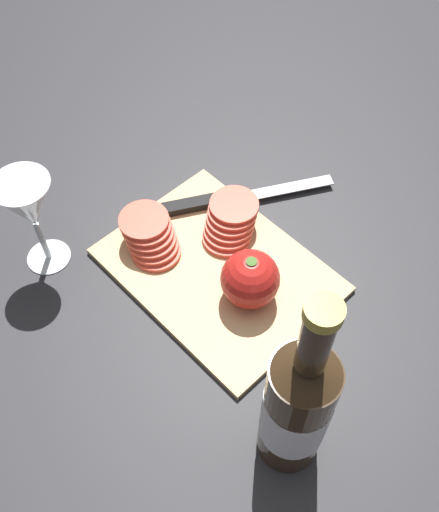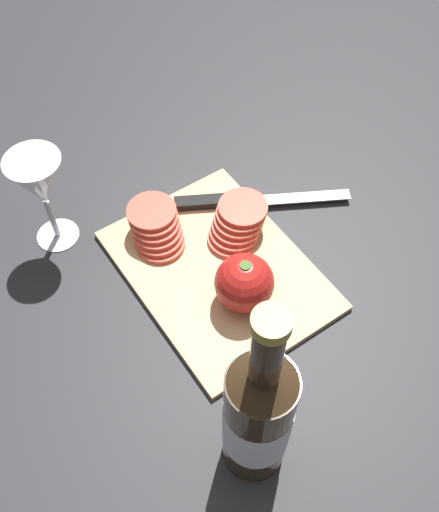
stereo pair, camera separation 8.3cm
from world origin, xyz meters
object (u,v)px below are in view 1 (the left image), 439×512
Objects in this scene: knife at (212,201)px; tomato_slice_stack_near at (230,221)px; wine_glass at (29,207)px; whole_tomato at (248,280)px; wine_bottle at (297,407)px; tomato_slice_stack_far at (150,236)px.

knife is 2.48× the size of tomato_slice_stack_near.
tomato_slice_stack_near is at bearing -78.17° from knife.
whole_tomato is at bearing 32.15° from wine_glass.
wine_glass reaches higher than tomato_slice_stack_near.
wine_bottle is 1.28× the size of knife.
knife is at bearing 152.62° from whole_tomato.
knife is (0.10, 0.26, -0.11)m from wine_glass.
whole_tomato is 0.33× the size of knife.
tomato_slice_stack_far is (-0.00, -0.13, 0.02)m from knife.
tomato_slice_stack_far is at bearing -166.03° from whole_tomato.
wine_bottle is at bearing -11.56° from tomato_slice_stack_far.
wine_glass is at bearing -128.09° from tomato_slice_stack_far.
wine_glass is 1.96× the size of whole_tomato.
wine_bottle is 2.00× the size of wine_glass.
tomato_slice_stack_far is (0.10, 0.13, -0.09)m from wine_glass.
tomato_slice_stack_near is (-0.29, 0.18, -0.09)m from wine_bottle.
wine_glass is at bearing -172.82° from knife.
wine_bottle is at bearing -90.55° from knife.
wine_bottle is 3.92× the size of whole_tomato.
whole_tomato is at bearing -32.53° from tomato_slice_stack_near.
wine_glass is at bearing -147.85° from whole_tomato.
tomato_slice_stack_near is (0.06, -0.02, 0.02)m from knife.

